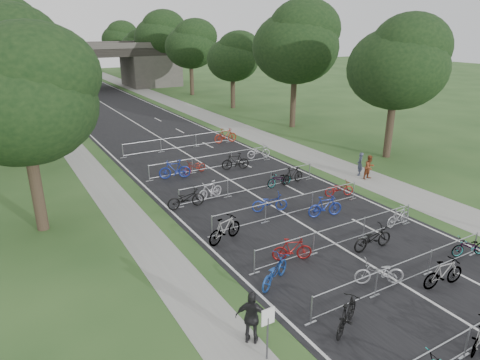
{
  "coord_description": "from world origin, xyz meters",
  "views": [
    {
      "loc": [
        -12.77,
        -5.54,
        9.59
      ],
      "look_at": [
        -0.95,
        14.57,
        1.1
      ],
      "focal_mm": 32.0,
      "sensor_mm": 36.0,
      "label": 1
    }
  ],
  "objects_px": {
    "park_sign": "(268,324)",
    "pedestrian_a": "(360,164)",
    "pedestrian_c": "(252,318)",
    "pedestrian_b": "(369,167)",
    "overpass_bridge": "(78,67)"
  },
  "relations": [
    {
      "from": "pedestrian_c",
      "to": "park_sign",
      "type": "bearing_deg",
      "value": 131.26
    },
    {
      "from": "pedestrian_a",
      "to": "pedestrian_c",
      "type": "bearing_deg",
      "value": -5.57
    },
    {
      "from": "overpass_bridge",
      "to": "park_sign",
      "type": "distance_m",
      "value": 62.41
    },
    {
      "from": "park_sign",
      "to": "pedestrian_a",
      "type": "bearing_deg",
      "value": 36.4
    },
    {
      "from": "park_sign",
      "to": "pedestrian_a",
      "type": "distance_m",
      "value": 18.39
    },
    {
      "from": "pedestrian_b",
      "to": "park_sign",
      "type": "bearing_deg",
      "value": -147.53
    },
    {
      "from": "park_sign",
      "to": "pedestrian_a",
      "type": "relative_size",
      "value": 1.15
    },
    {
      "from": "pedestrian_a",
      "to": "pedestrian_b",
      "type": "xyz_separation_m",
      "value": [
        0.02,
        -0.84,
        0.01
      ]
    },
    {
      "from": "pedestrian_a",
      "to": "pedestrian_c",
      "type": "relative_size",
      "value": 0.86
    },
    {
      "from": "overpass_bridge",
      "to": "pedestrian_c",
      "type": "xyz_separation_m",
      "value": [
        -6.8,
        -61.14,
        -2.61
      ]
    },
    {
      "from": "overpass_bridge",
      "to": "pedestrian_b",
      "type": "relative_size",
      "value": 19.34
    },
    {
      "from": "overpass_bridge",
      "to": "pedestrian_c",
      "type": "bearing_deg",
      "value": -96.35
    },
    {
      "from": "pedestrian_a",
      "to": "pedestrian_c",
      "type": "height_order",
      "value": "pedestrian_c"
    },
    {
      "from": "pedestrian_a",
      "to": "pedestrian_c",
      "type": "distance_m",
      "value": 17.89
    },
    {
      "from": "park_sign",
      "to": "pedestrian_b",
      "type": "relative_size",
      "value": 1.14
    }
  ]
}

